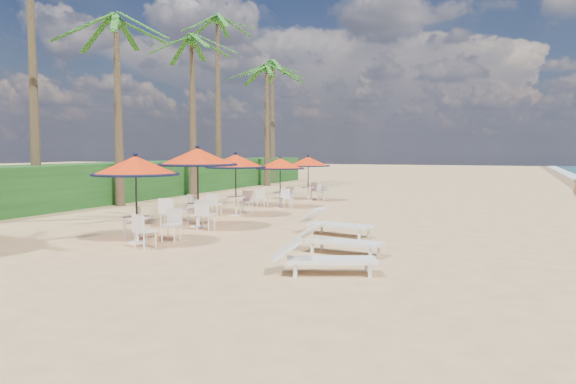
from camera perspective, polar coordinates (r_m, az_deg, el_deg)
name	(u,v)px	position (r m, az deg, el deg)	size (l,w,h in m)	color
ground	(301,258)	(12.64, 1.36, -6.75)	(160.00, 160.00, 0.00)	tan
scrub_hedge	(125,181)	(28.87, -16.25, 1.10)	(3.00, 40.00, 1.80)	#194716
station_0	(138,177)	(15.03, -15.01, 1.51)	(2.27, 2.27, 2.37)	black
station_1	(196,167)	(17.73, -9.34, 2.53)	(2.48, 2.48, 2.59)	black
station_2	(235,167)	(20.85, -5.40, 2.56)	(2.26, 2.26, 2.36)	black
station_3	(280,170)	(23.70, -0.81, 2.27)	(2.08, 2.08, 2.17)	black
station_4	(310,167)	(26.95, 2.26, 2.55)	(2.10, 2.16, 2.19)	black
lounger_near	(321,257)	(10.98, 3.34, -6.66)	(2.11, 1.34, 0.72)	white
lounger_mid	(337,239)	(13.19, 4.97, -4.79)	(2.11, 0.89, 0.73)	white
lounger_far	(333,223)	(15.99, 4.58, -3.12)	(2.26, 1.16, 0.78)	white
palm_3	(116,33)	(25.81, -17.03, 15.15)	(5.00, 5.00, 8.10)	brown
palm_4	(192,50)	(30.18, -9.74, 14.05)	(5.00, 5.00, 8.31)	brown
palm_5	(217,30)	(36.91, -7.19, 15.98)	(5.00, 5.00, 10.82)	brown
palm_6	(267,76)	(38.26, -2.17, 11.72)	(5.00, 5.00, 8.10)	brown
palm_7	(272,73)	(41.51, -1.63, 12.02)	(5.00, 5.00, 8.78)	brown
person	(576,187)	(32.96, 27.18, 0.46)	(0.36, 0.23, 0.98)	#92664A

